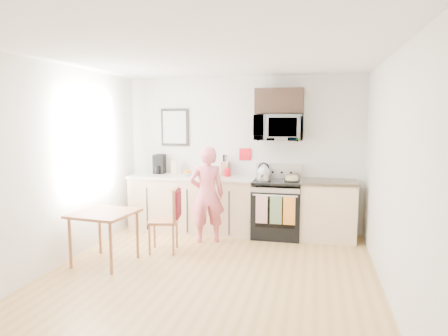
% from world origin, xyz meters
% --- Properties ---
extents(floor, '(4.60, 4.60, 0.00)m').
position_xyz_m(floor, '(0.00, 0.00, 0.00)').
color(floor, '#A98241').
rests_on(floor, ground).
extents(back_wall, '(4.00, 0.04, 2.60)m').
position_xyz_m(back_wall, '(0.00, 2.30, 1.30)').
color(back_wall, white).
rests_on(back_wall, floor).
extents(front_wall, '(4.00, 0.04, 2.60)m').
position_xyz_m(front_wall, '(0.00, -2.30, 1.30)').
color(front_wall, white).
rests_on(front_wall, floor).
extents(left_wall, '(0.04, 4.60, 2.60)m').
position_xyz_m(left_wall, '(-2.00, 0.00, 1.30)').
color(left_wall, white).
rests_on(left_wall, floor).
extents(right_wall, '(0.04, 4.60, 2.60)m').
position_xyz_m(right_wall, '(2.00, 0.00, 1.30)').
color(right_wall, white).
rests_on(right_wall, floor).
extents(ceiling, '(4.00, 4.60, 0.04)m').
position_xyz_m(ceiling, '(0.00, 0.00, 2.60)').
color(ceiling, white).
rests_on(ceiling, back_wall).
extents(window, '(0.06, 1.40, 1.50)m').
position_xyz_m(window, '(-1.96, 0.80, 1.55)').
color(window, white).
rests_on(window, left_wall).
extents(cabinet_left, '(2.10, 0.60, 0.90)m').
position_xyz_m(cabinet_left, '(-0.80, 2.00, 0.45)').
color(cabinet_left, tan).
rests_on(cabinet_left, floor).
extents(countertop_left, '(2.14, 0.64, 0.04)m').
position_xyz_m(countertop_left, '(-0.80, 2.00, 0.92)').
color(countertop_left, silver).
rests_on(countertop_left, cabinet_left).
extents(cabinet_right, '(0.84, 0.60, 0.90)m').
position_xyz_m(cabinet_right, '(1.43, 2.00, 0.45)').
color(cabinet_right, tan).
rests_on(cabinet_right, floor).
extents(countertop_right, '(0.88, 0.64, 0.04)m').
position_xyz_m(countertop_right, '(1.43, 2.00, 0.92)').
color(countertop_right, black).
rests_on(countertop_right, cabinet_right).
extents(range, '(0.76, 0.70, 1.16)m').
position_xyz_m(range, '(0.63, 1.98, 0.44)').
color(range, black).
rests_on(range, floor).
extents(microwave, '(0.76, 0.51, 0.42)m').
position_xyz_m(microwave, '(0.63, 2.08, 1.76)').
color(microwave, '#ADADB2').
rests_on(microwave, back_wall).
extents(upper_cabinet, '(0.76, 0.35, 0.40)m').
position_xyz_m(upper_cabinet, '(0.63, 2.12, 2.18)').
color(upper_cabinet, black).
rests_on(upper_cabinet, back_wall).
extents(wall_art, '(0.50, 0.04, 0.65)m').
position_xyz_m(wall_art, '(-1.20, 2.28, 1.75)').
color(wall_art, black).
rests_on(wall_art, back_wall).
extents(wall_trivet, '(0.20, 0.02, 0.20)m').
position_xyz_m(wall_trivet, '(0.05, 2.28, 1.30)').
color(wall_trivet, red).
rests_on(wall_trivet, back_wall).
extents(person, '(0.64, 0.54, 1.49)m').
position_xyz_m(person, '(-0.39, 1.45, 0.74)').
color(person, '#B5314A').
rests_on(person, floor).
extents(dining_table, '(0.74, 0.74, 0.69)m').
position_xyz_m(dining_table, '(-1.46, 0.25, 0.61)').
color(dining_table, brown).
rests_on(dining_table, floor).
extents(chair, '(0.50, 0.46, 0.93)m').
position_xyz_m(chair, '(-0.75, 0.88, 0.60)').
color(chair, brown).
rests_on(chair, floor).
extents(knife_block, '(0.12, 0.16, 0.24)m').
position_xyz_m(knife_block, '(-0.27, 2.19, 1.06)').
color(knife_block, brown).
rests_on(knife_block, countertop_left).
extents(utensil_crock, '(0.11, 0.11, 0.33)m').
position_xyz_m(utensil_crock, '(-0.21, 2.10, 1.07)').
color(utensil_crock, red).
rests_on(utensil_crock, countertop_left).
extents(fruit_bowl, '(0.25, 0.25, 0.09)m').
position_xyz_m(fruit_bowl, '(-0.91, 2.06, 0.98)').
color(fruit_bowl, white).
rests_on(fruit_bowl, countertop_left).
extents(milk_carton, '(0.11, 0.11, 0.25)m').
position_xyz_m(milk_carton, '(-1.16, 2.10, 1.06)').
color(milk_carton, tan).
rests_on(milk_carton, countertop_left).
extents(coffee_maker, '(0.21, 0.29, 0.33)m').
position_xyz_m(coffee_maker, '(-1.47, 2.18, 1.10)').
color(coffee_maker, black).
rests_on(coffee_maker, countertop_left).
extents(bread_bag, '(0.35, 0.21, 0.12)m').
position_xyz_m(bread_bag, '(-0.49, 1.84, 1.00)').
color(bread_bag, tan).
rests_on(bread_bag, countertop_left).
extents(cake, '(0.25, 0.25, 0.08)m').
position_xyz_m(cake, '(0.86, 1.95, 0.96)').
color(cake, black).
rests_on(cake, range).
extents(kettle, '(0.20, 0.20, 0.26)m').
position_xyz_m(kettle, '(0.39, 2.15, 1.04)').
color(kettle, white).
rests_on(kettle, range).
extents(pot, '(0.22, 0.38, 0.11)m').
position_xyz_m(pot, '(0.42, 1.86, 0.98)').
color(pot, '#ADADB2').
rests_on(pot, range).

